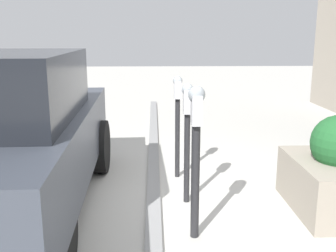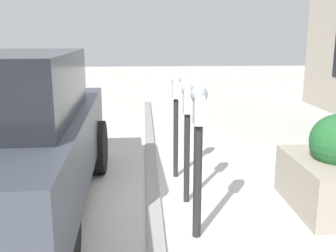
{
  "view_description": "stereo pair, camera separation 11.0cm",
  "coord_description": "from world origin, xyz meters",
  "px_view_note": "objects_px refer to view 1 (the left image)",
  "views": [
    {
      "loc": [
        -4.21,
        0.06,
        1.87
      ],
      "look_at": [
        0.0,
        -0.09,
        0.89
      ],
      "focal_mm": 42.0,
      "sensor_mm": 36.0,
      "label": 1
    },
    {
      "loc": [
        -4.2,
        0.17,
        1.87
      ],
      "look_at": [
        0.0,
        -0.09,
        0.89
      ],
      "focal_mm": 42.0,
      "sensor_mm": 36.0,
      "label": 2
    }
  ],
  "objects_px": {
    "parking_meter_second": "(187,124)",
    "parking_meter_middle": "(178,111)",
    "parked_car_front": "(4,134)",
    "parking_meter_nearest": "(196,141)",
    "planter_box": "(336,175)"
  },
  "relations": [
    {
      "from": "parking_meter_nearest",
      "to": "parking_meter_middle",
      "type": "bearing_deg",
      "value": 2.38
    },
    {
      "from": "parking_meter_nearest",
      "to": "planter_box",
      "type": "height_order",
      "value": "parking_meter_nearest"
    },
    {
      "from": "planter_box",
      "to": "parking_meter_nearest",
      "type": "bearing_deg",
      "value": 108.57
    },
    {
      "from": "parking_meter_second",
      "to": "planter_box",
      "type": "height_order",
      "value": "parking_meter_second"
    },
    {
      "from": "parking_meter_nearest",
      "to": "parking_meter_second",
      "type": "relative_size",
      "value": 1.06
    },
    {
      "from": "parking_meter_middle",
      "to": "planter_box",
      "type": "bearing_deg",
      "value": -123.61
    },
    {
      "from": "parking_meter_second",
      "to": "parking_meter_middle",
      "type": "xyz_separation_m",
      "value": [
        0.82,
        0.06,
        -0.02
      ]
    },
    {
      "from": "parking_meter_middle",
      "to": "parked_car_front",
      "type": "relative_size",
      "value": 0.33
    },
    {
      "from": "planter_box",
      "to": "parked_car_front",
      "type": "distance_m",
      "value": 3.52
    },
    {
      "from": "planter_box",
      "to": "parked_car_front",
      "type": "relative_size",
      "value": 0.29
    },
    {
      "from": "parking_meter_second",
      "to": "planter_box",
      "type": "relative_size",
      "value": 1.13
    },
    {
      "from": "parked_car_front",
      "to": "parking_meter_nearest",
      "type": "bearing_deg",
      "value": -107.84
    },
    {
      "from": "parking_meter_nearest",
      "to": "planter_box",
      "type": "xyz_separation_m",
      "value": [
        0.53,
        -1.58,
        -0.54
      ]
    },
    {
      "from": "parking_meter_middle",
      "to": "parking_meter_second",
      "type": "bearing_deg",
      "value": -176.02
    },
    {
      "from": "parking_meter_nearest",
      "to": "parked_car_front",
      "type": "distance_m",
      "value": 1.98
    }
  ]
}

